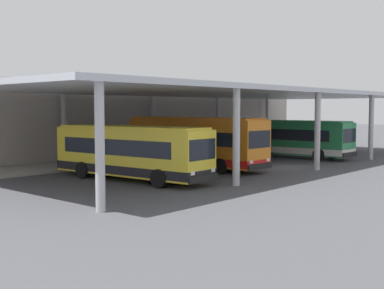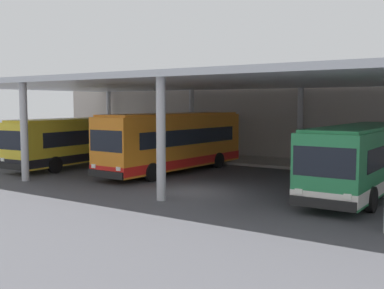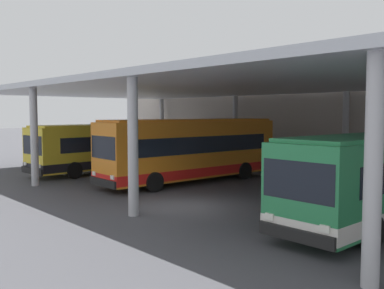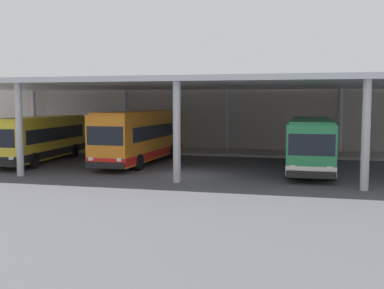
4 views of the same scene
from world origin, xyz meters
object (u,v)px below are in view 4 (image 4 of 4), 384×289
object	(u,v)px
bus_nearest_bay	(40,138)
bus_middle_bay	(311,144)
bench_waiting	(156,144)
bus_second_bay	(141,136)
banner_sign	(98,128)

from	to	relation	value
bus_nearest_bay	bus_middle_bay	distance (m)	18.43
bus_middle_bay	bench_waiting	bearing A→B (deg)	146.57
bus_nearest_bay	bench_waiting	bearing A→B (deg)	55.76
bus_middle_bay	bench_waiting	size ratio (longest dim) A/B	5.86
bus_nearest_bay	bench_waiting	xyz separation A→B (m)	(5.74, 8.43, -0.99)
bus_second_bay	banner_sign	xyz separation A→B (m)	(-6.23, 6.33, 0.14)
bus_nearest_bay	banner_sign	world-z (taller)	banner_sign
banner_sign	bus_nearest_bay	bearing A→B (deg)	-96.37
bus_second_bay	bench_waiting	bearing A→B (deg)	100.47
banner_sign	bus_middle_bay	bearing A→B (deg)	-23.10
bus_middle_bay	banner_sign	bearing A→B (deg)	156.90
bus_nearest_bay	bus_middle_bay	world-z (taller)	same
bus_nearest_bay	bus_middle_bay	xyz separation A→B (m)	(18.43, 0.06, 0.00)
bench_waiting	banner_sign	xyz separation A→B (m)	(-4.90, -0.88, 1.32)
bench_waiting	bus_nearest_bay	bearing A→B (deg)	-124.24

